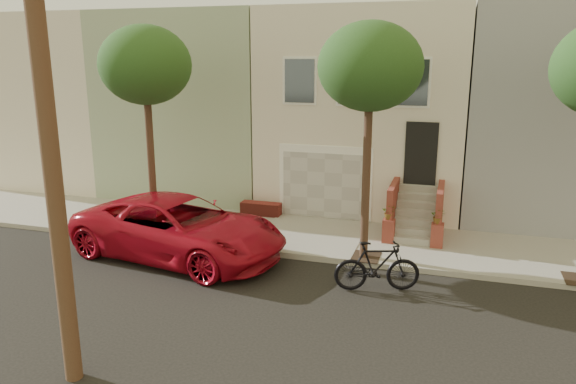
% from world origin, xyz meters
% --- Properties ---
extents(ground, '(90.00, 90.00, 0.00)m').
position_xyz_m(ground, '(0.00, 0.00, 0.00)').
color(ground, black).
rests_on(ground, ground).
extents(sidewalk, '(40.00, 3.70, 0.15)m').
position_xyz_m(sidewalk, '(0.00, 5.35, 0.07)').
color(sidewalk, gray).
rests_on(sidewalk, ground).
extents(house_row, '(33.10, 11.70, 7.00)m').
position_xyz_m(house_row, '(0.00, 11.19, 3.64)').
color(house_row, beige).
rests_on(house_row, sidewalk).
extents(tree_left, '(2.70, 2.57, 6.30)m').
position_xyz_m(tree_left, '(-5.50, 3.90, 5.26)').
color(tree_left, '#2D2116').
rests_on(tree_left, sidewalk).
extents(tree_mid, '(2.70, 2.57, 6.30)m').
position_xyz_m(tree_mid, '(1.00, 3.90, 5.26)').
color(tree_mid, '#2D2116').
rests_on(tree_mid, sidewalk).
extents(pickup_truck, '(6.60, 3.88, 1.72)m').
position_xyz_m(pickup_truck, '(-4.05, 2.74, 0.86)').
color(pickup_truck, '#A40B1D').
rests_on(pickup_truck, ground).
extents(motorcycle, '(2.16, 1.20, 1.25)m').
position_xyz_m(motorcycle, '(1.62, 2.12, 0.62)').
color(motorcycle, black).
rests_on(motorcycle, ground).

